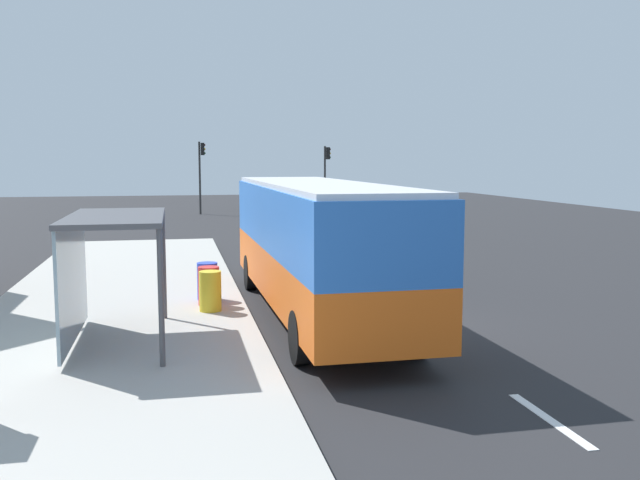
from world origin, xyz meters
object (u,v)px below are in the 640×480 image
(white_van, at_px, (321,208))
(sedan_near, at_px, (272,199))
(bus, at_px, (316,240))
(traffic_light_near_side, at_px, (326,168))
(traffic_light_far_side, at_px, (201,166))
(bus_shelter, at_px, (100,245))
(recycling_bin_yellow, at_px, (210,291))
(recycling_bin_blue, at_px, (207,281))
(recycling_bin_red, at_px, (209,286))

(white_van, relative_size, sedan_near, 1.18)
(bus, distance_m, sedan_near, 36.44)
(traffic_light_near_side, distance_m, traffic_light_far_side, 8.64)
(bus, relative_size, white_van, 2.10)
(bus_shelter, bearing_deg, bus, 23.80)
(bus, relative_size, traffic_light_near_side, 2.36)
(white_van, height_order, bus_shelter, bus_shelter)
(white_van, bearing_deg, traffic_light_near_side, 76.47)
(recycling_bin_yellow, bearing_deg, recycling_bin_blue, 90.00)
(bus, bearing_deg, traffic_light_near_side, 77.20)
(bus, xyz_separation_m, sedan_near, (4.01, 36.21, -1.05))
(traffic_light_near_side, bearing_deg, traffic_light_far_side, 174.69)
(traffic_light_far_side, relative_size, bus_shelter, 1.24)
(sedan_near, relative_size, recycling_bin_blue, 4.69)
(sedan_near, bearing_deg, traffic_light_near_side, -54.20)
(traffic_light_far_side, height_order, bus_shelter, traffic_light_far_side)
(white_van, distance_m, bus_shelter, 21.90)
(recycling_bin_yellow, xyz_separation_m, traffic_light_far_side, (1.10, 32.20, 2.64))
(sedan_near, distance_m, recycling_bin_red, 35.74)
(bus, bearing_deg, recycling_bin_red, 156.75)
(recycling_bin_yellow, bearing_deg, bus, -8.44)
(recycling_bin_blue, bearing_deg, traffic_light_near_side, 72.08)
(sedan_near, height_order, recycling_bin_yellow, sedan_near)
(bus, bearing_deg, recycling_bin_blue, 144.59)
(recycling_bin_blue, bearing_deg, bus_shelter, -119.94)
(recycling_bin_yellow, relative_size, recycling_bin_red, 1.00)
(white_van, xyz_separation_m, recycling_bin_yellow, (-6.40, -17.68, -0.69))
(recycling_bin_blue, bearing_deg, white_van, 68.54)
(recycling_bin_red, distance_m, recycling_bin_blue, 0.70)
(recycling_bin_yellow, distance_m, traffic_light_near_side, 32.96)
(white_van, height_order, recycling_bin_red, white_van)
(white_van, relative_size, traffic_light_near_side, 1.12)
(traffic_light_far_side, bearing_deg, bus_shelter, -95.46)
(traffic_light_far_side, bearing_deg, recycling_bin_yellow, -91.96)
(bus, height_order, sedan_near, bus)
(recycling_bin_blue, distance_m, traffic_light_far_side, 30.93)
(white_van, height_order, traffic_light_far_side, traffic_light_far_side)
(recycling_bin_yellow, relative_size, traffic_light_near_side, 0.20)
(bus, distance_m, traffic_light_far_side, 32.63)
(recycling_bin_yellow, xyz_separation_m, traffic_light_near_side, (9.70, 31.40, 2.47))
(recycling_bin_blue, bearing_deg, sedan_near, 79.31)
(recycling_bin_red, distance_m, bus_shelter, 4.10)
(white_van, xyz_separation_m, sedan_near, (0.10, 18.16, -0.55))
(bus_shelter, bearing_deg, traffic_light_far_side, 84.54)
(recycling_bin_yellow, bearing_deg, traffic_light_near_side, 72.83)
(bus, bearing_deg, bus_shelter, -156.20)
(recycling_bin_yellow, distance_m, traffic_light_far_side, 32.33)
(sedan_near, relative_size, recycling_bin_red, 4.69)
(recycling_bin_blue, xyz_separation_m, bus_shelter, (-2.21, -3.84, 1.44))
(traffic_light_near_side, bearing_deg, bus, -102.80)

